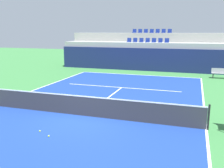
# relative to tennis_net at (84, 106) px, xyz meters

# --- Properties ---
(ground_plane) EXTENTS (80.00, 80.00, 0.00)m
(ground_plane) POSITION_rel_tennis_net_xyz_m (0.00, 0.00, -0.51)
(ground_plane) COLOR #387A3D
(court_surface) EXTENTS (11.00, 24.00, 0.01)m
(court_surface) POSITION_rel_tennis_net_xyz_m (0.00, 0.00, -0.50)
(court_surface) COLOR navy
(court_surface) RESTS_ON ground_plane
(baseline_far) EXTENTS (11.00, 0.10, 0.00)m
(baseline_far) POSITION_rel_tennis_net_xyz_m (0.00, 11.95, -0.50)
(baseline_far) COLOR white
(baseline_far) RESTS_ON court_surface
(sideline_right) EXTENTS (0.10, 24.00, 0.00)m
(sideline_right) POSITION_rel_tennis_net_xyz_m (5.45, 0.00, -0.50)
(sideline_right) COLOR white
(sideline_right) RESTS_ON court_surface
(service_line_far) EXTENTS (8.26, 0.10, 0.00)m
(service_line_far) POSITION_rel_tennis_net_xyz_m (0.00, 6.40, -0.50)
(service_line_far) COLOR white
(service_line_far) RESTS_ON court_surface
(centre_service_line) EXTENTS (0.10, 6.40, 0.00)m
(centre_service_line) POSITION_rel_tennis_net_xyz_m (0.00, 3.20, -0.50)
(centre_service_line) COLOR white
(centre_service_line) RESTS_ON court_surface
(back_wall) EXTENTS (18.06, 0.30, 2.28)m
(back_wall) POSITION_rel_tennis_net_xyz_m (0.00, 14.65, 0.63)
(back_wall) COLOR navy
(back_wall) RESTS_ON ground_plane
(stands_tier_lower) EXTENTS (18.06, 2.40, 2.81)m
(stands_tier_lower) POSITION_rel_tennis_net_xyz_m (0.00, 16.00, 0.89)
(stands_tier_lower) COLOR #9E9E99
(stands_tier_lower) RESTS_ON ground_plane
(stands_tier_upper) EXTENTS (18.06, 2.40, 3.75)m
(stands_tier_upper) POSITION_rel_tennis_net_xyz_m (0.00, 18.40, 1.37)
(stands_tier_upper) COLOR #9E9E99
(stands_tier_upper) RESTS_ON ground_plane
(seating_row_lower) EXTENTS (4.43, 0.44, 0.44)m
(seating_row_lower) POSITION_rel_tennis_net_xyz_m (0.00, 16.09, 2.42)
(seating_row_lower) COLOR navy
(seating_row_lower) RESTS_ON stands_tier_lower
(seating_row_upper) EXTENTS (4.43, 0.44, 0.44)m
(seating_row_upper) POSITION_rel_tennis_net_xyz_m (0.00, 18.49, 3.37)
(seating_row_upper) COLOR navy
(seating_row_upper) RESTS_ON stands_tier_upper
(tennis_net) EXTENTS (11.08, 0.08, 1.07)m
(tennis_net) POSITION_rel_tennis_net_xyz_m (0.00, 0.00, 0.00)
(tennis_net) COLOR black
(tennis_net) RESTS_ON court_surface
(player_bench) EXTENTS (1.50, 0.40, 0.85)m
(player_bench) POSITION_rel_tennis_net_xyz_m (7.00, 12.51, -0.00)
(player_bench) COLOR #99999E
(player_bench) RESTS_ON ground_plane
(tennis_ball_0) EXTENTS (0.07, 0.07, 0.07)m
(tennis_ball_0) POSITION_rel_tennis_net_xyz_m (-0.87, -2.33, -0.47)
(tennis_ball_0) COLOR #CCE033
(tennis_ball_0) RESTS_ON court_surface
(tennis_ball_2) EXTENTS (0.07, 0.07, 0.07)m
(tennis_ball_2) POSITION_rel_tennis_net_xyz_m (-0.27, -2.65, -0.47)
(tennis_ball_2) COLOR #CCE033
(tennis_ball_2) RESTS_ON court_surface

